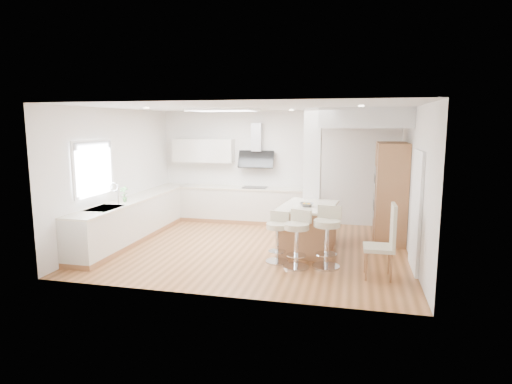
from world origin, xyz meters
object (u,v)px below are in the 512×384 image
(bar_stool_b, at_px, (297,236))
(dining_chair, at_px, (386,239))
(peninsula, at_px, (308,227))
(bar_stool_a, at_px, (277,234))
(bar_stool_c, at_px, (327,234))

(bar_stool_b, distance_m, dining_chair, 1.48)
(peninsula, distance_m, bar_stool_a, 0.99)
(peninsula, bearing_deg, bar_stool_a, -111.08)
(bar_stool_c, height_order, dining_chair, dining_chair)
(bar_stool_a, xyz_separation_m, dining_chair, (1.84, -0.41, 0.14))
(peninsula, bearing_deg, bar_stool_c, -59.47)
(peninsula, height_order, bar_stool_c, bar_stool_c)
(dining_chair, bearing_deg, bar_stool_a, 166.44)
(bar_stool_a, bearing_deg, bar_stool_b, -21.73)
(bar_stool_c, bearing_deg, bar_stool_a, -175.86)
(bar_stool_b, relative_size, bar_stool_c, 0.94)
(bar_stool_b, bearing_deg, peninsula, 105.89)
(bar_stool_a, relative_size, bar_stool_c, 0.85)
(bar_stool_a, bearing_deg, bar_stool_c, 2.19)
(bar_stool_b, height_order, dining_chair, dining_chair)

